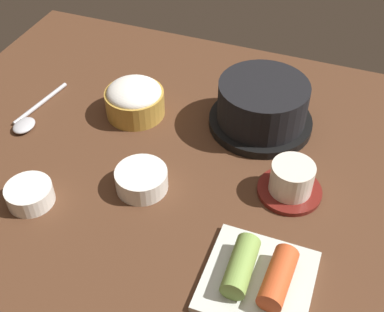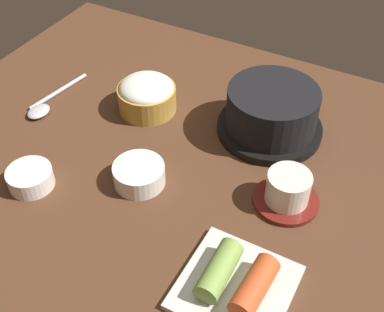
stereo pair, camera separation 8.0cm
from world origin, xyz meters
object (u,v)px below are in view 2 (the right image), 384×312
Objects in this scene: stone_pot at (272,112)px; banchan_cup_center at (139,174)px; rice_bowl at (147,94)px; side_bowl_near at (30,177)px; spoon at (45,105)px; kimchi_plate at (236,283)px; tea_cup_with_saucer at (288,191)px.

stone_pot reaches higher than banchan_cup_center.
side_bowl_near is at bearing -102.75° from rice_bowl.
rice_bowl is 1.31× the size of banchan_cup_center.
rice_bowl is at bearing 118.31° from banchan_cup_center.
spoon is at bearing -160.87° from stone_pot.
kimchi_plate is at bearing -2.77° from side_bowl_near.
banchan_cup_center is at bearing 154.28° from kimchi_plate.
tea_cup_with_saucer reaches higher than banchan_cup_center.
kimchi_plate is at bearing -20.82° from spoon.
kimchi_plate is (21.92, -10.56, -0.28)cm from banchan_cup_center.
kimchi_plate is (-0.37, -17.71, -1.05)cm from tea_cup_with_saucer.
tea_cup_with_saucer is at bearing 23.20° from side_bowl_near.
side_bowl_near is (-37.16, -15.92, -0.95)cm from tea_cup_with_saucer.
tea_cup_with_saucer reaches higher than kimchi_plate.
stone_pot reaches higher than kimchi_plate.
tea_cup_with_saucer is at bearing 17.79° from banchan_cup_center.
rice_bowl is 41.41cm from kimchi_plate.
spoon is at bearing 159.18° from kimchi_plate.
tea_cup_with_saucer is at bearing 88.81° from kimchi_plate.
kimchi_plate reaches higher than side_bowl_near.
side_bowl_near is at bearing -133.09° from stone_pot.
rice_bowl is 0.66× the size of spoon.
banchan_cup_center is 0.58× the size of kimchi_plate.
banchan_cup_center is 27.55cm from spoon.
stone_pot reaches higher than tea_cup_with_saucer.
side_bowl_near is (-14.88, -8.77, -0.18)cm from banchan_cup_center.
kimchi_plate is (8.29, -32.25, -2.86)cm from stone_pot.
stone_pot is 1.72× the size of rice_bowl.
spoon is (-11.51, 16.59, -1.05)cm from side_bowl_near.
banchan_cup_center is (-13.62, -21.70, -2.58)cm from stone_pot.
tea_cup_with_saucer reaches higher than side_bowl_near.
stone_pot is at bearing 19.13° from spoon.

